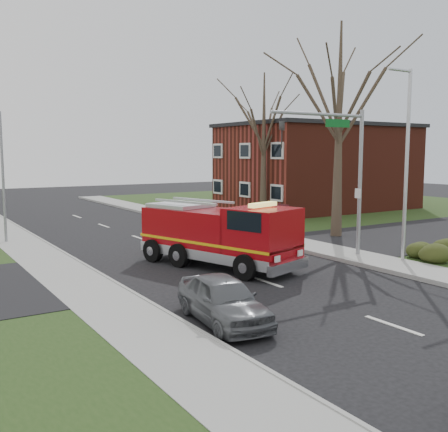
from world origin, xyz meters
TOP-DOWN VIEW (x-y plane):
  - ground at (0.00, 0.00)m, footprint 120.00×120.00m
  - sidewalk_right at (6.20, 0.00)m, footprint 2.40×80.00m
  - sidewalk_left at (-6.20, 0.00)m, footprint 2.40×80.00m
  - brick_building at (19.00, 18.00)m, footprint 15.40×10.40m
  - health_center_sign at (10.50, 12.50)m, footprint 0.12×2.00m
  - hedge_corner at (9.00, -1.00)m, footprint 2.80×2.00m
  - bare_tree_near at (9.50, 6.00)m, footprint 6.00×6.00m
  - bare_tree_far at (11.00, 15.00)m, footprint 5.25×5.25m
  - traffic_signal_mast at (5.21, 1.50)m, footprint 5.29×0.18m
  - streetlight_pole at (7.14, -0.50)m, footprint 1.48×0.16m
  - utility_pole_far at (-6.80, 14.00)m, footprint 0.14×0.14m
  - fire_engine at (-0.06, 3.21)m, footprint 4.48×7.62m
  - parked_car_maroon at (-3.92, -3.19)m, footprint 2.13×4.21m

SIDE VIEW (x-z plane):
  - ground at x=0.00m, z-range 0.00..0.00m
  - sidewalk_right at x=6.20m, z-range 0.00..0.15m
  - sidewalk_left at x=-6.20m, z-range 0.00..0.15m
  - hedge_corner at x=9.00m, z-range 0.13..1.03m
  - parked_car_maroon at x=-3.92m, z-range 0.00..1.37m
  - health_center_sign at x=10.50m, z-range 0.18..1.58m
  - fire_engine at x=-0.06m, z-range -0.14..2.77m
  - utility_pole_far at x=-6.80m, z-range 0.00..7.00m
  - brick_building at x=19.00m, z-range 0.03..7.28m
  - streetlight_pole at x=7.14m, z-range 0.35..8.75m
  - traffic_signal_mast at x=5.21m, z-range 1.31..8.11m
  - bare_tree_far at x=11.00m, z-range 1.24..11.74m
  - bare_tree_near at x=9.50m, z-range 1.41..13.41m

